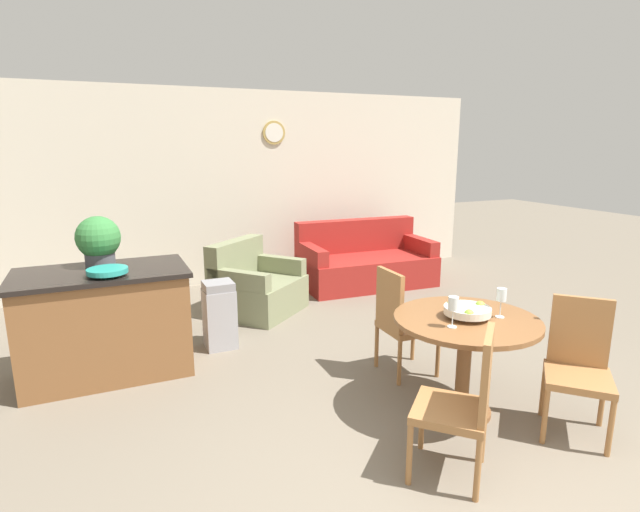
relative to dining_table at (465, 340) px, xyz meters
The scene contains 14 objects.
wall_back 4.41m from the dining_table, 99.14° to the left, with size 8.00×0.09×2.70m.
dining_table is the anchor object (origin of this frame).
dining_chair_near_left 0.76m from the dining_table, 130.08° to the right, with size 0.59×0.59×0.94m.
dining_chair_near_right 0.76m from the dining_table, 40.08° to the right, with size 0.59×0.59×0.94m.
dining_chair_far_side 0.76m from the dining_table, 94.92° to the left, with size 0.43×0.43×0.94m.
fruit_bowl 0.23m from the dining_table, 73.26° to the left, with size 0.33×0.33×0.11m.
wine_glass_left 0.41m from the dining_table, 153.98° to the right, with size 0.07×0.07×0.22m.
wine_glass_right 0.41m from the dining_table, 21.06° to the right, with size 0.07×0.07×0.22m.
kitchen_island 2.98m from the dining_table, 142.90° to the left, with size 1.39×0.81×0.93m.
teal_bowl 2.84m from the dining_table, 145.70° to the left, with size 0.32×0.32×0.06m.
potted_plant 3.14m from the dining_table, 140.11° to the left, with size 0.37×0.37×0.44m.
trash_bin 2.40m from the dining_table, 124.56° to the left, with size 0.29×0.28×0.67m.
couch 3.56m from the dining_table, 72.67° to the left, with size 1.87×1.05×0.89m.
armchair 2.96m from the dining_table, 104.16° to the left, with size 1.26×1.25×0.85m.
Camera 1 is at (-1.66, -1.58, 1.98)m, focal length 28.00 mm.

